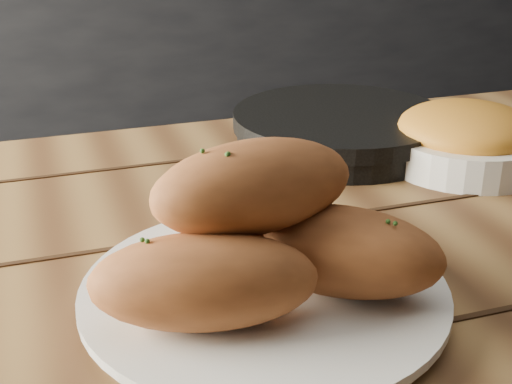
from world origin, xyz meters
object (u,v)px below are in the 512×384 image
plate (264,294)px  skillet (342,128)px  table (220,382)px  bread_rolls (259,234)px  bowl (467,138)px

plate → skillet: skillet is taller
table → skillet: skillet is taller
plate → bread_rolls: bearing=-149.0°
plate → table: bearing=132.5°
table → plate: 0.11m
bread_rolls → table: bearing=123.8°
bowl → table: bearing=-152.7°
table → skillet: 0.40m
skillet → plate: bearing=-123.9°
bowl → bread_rolls: bearing=-146.6°
table → bowl: 0.42m
bread_rolls → plate: bearing=31.0°
table → bowl: bowl is taller
table → plate: (0.03, -0.03, 0.10)m
table → skillet: size_ratio=4.11×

